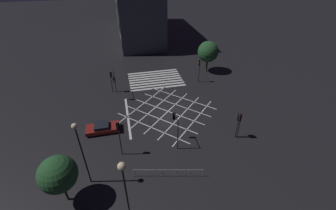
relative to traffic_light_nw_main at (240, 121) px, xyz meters
name	(u,v)px	position (x,y,z in m)	size (l,w,h in m)	color
ground_plane	(168,111)	(6.99, -7.33, -2.66)	(200.00, 200.00, 0.00)	black
road_markings	(157,89)	(7.28, -14.11, -2.66)	(14.31, 20.73, 0.01)	silver
traffic_light_nw_main	(240,121)	(0.00, 0.00, 0.00)	(0.39, 0.36, 3.72)	black
traffic_light_nw_cross	(238,120)	(0.02, -0.27, -0.13)	(0.36, 0.39, 3.54)	black
traffic_light_median_north	(176,123)	(7.59, -0.88, 0.28)	(0.36, 2.12, 4.03)	black
traffic_light_se_main	(111,78)	(14.56, -14.66, -0.02)	(0.39, 0.36, 3.69)	black
traffic_light_ne_cross	(119,132)	(13.96, -0.45, 0.57)	(0.36, 0.39, 4.55)	black
traffic_light_sw_main	(199,66)	(-0.17, -14.84, 0.32)	(0.39, 0.36, 4.18)	black
traffic_light_se_cross	(114,80)	(14.10, -13.29, 0.29)	(0.36, 2.95, 3.99)	black
street_lamp_east	(124,181)	(13.65, 7.96, 3.20)	(0.59, 0.59, 7.70)	black
street_lamp_west	(79,142)	(17.24, 2.69, 2.73)	(0.52, 0.52, 7.50)	black
street_tree_near	(58,174)	(19.22, 4.24, 0.91)	(3.29, 3.29, 5.22)	#473323
street_tree_far	(208,52)	(-3.20, -18.68, 1.25)	(3.84, 3.84, 5.85)	#473323
waiting_car	(103,128)	(16.11, -4.95, -2.10)	(4.22, 1.88, 1.16)	maroon
pedestrian_railing	(168,172)	(9.54, 3.80, -1.99)	(6.95, 1.63, 1.05)	#B7B7BC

